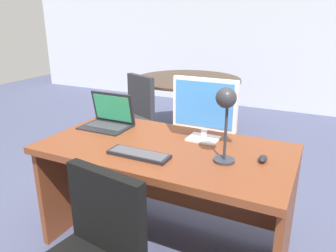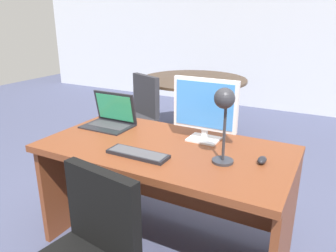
# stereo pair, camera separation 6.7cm
# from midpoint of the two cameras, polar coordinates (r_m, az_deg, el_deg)

# --- Properties ---
(ground) EXTENTS (12.00, 12.00, 0.00)m
(ground) POSITION_cam_midpoint_polar(r_m,az_deg,el_deg) (3.64, 11.54, -6.57)
(ground) COLOR #474C6B
(back_wall) EXTENTS (10.00, 0.10, 2.80)m
(back_wall) POSITION_cam_midpoint_polar(r_m,az_deg,el_deg) (5.74, 20.20, 16.32)
(back_wall) COLOR silver
(back_wall) RESTS_ON ground
(desk) EXTENTS (1.56, 0.82, 0.76)m
(desk) POSITION_cam_midpoint_polar(r_m,az_deg,el_deg) (2.18, 0.93, -8.18)
(desk) COLOR brown
(desk) RESTS_ON ground
(monitor) EXTENTS (0.43, 0.16, 0.41)m
(monitor) POSITION_cam_midpoint_polar(r_m,az_deg,el_deg) (2.10, 7.38, 3.32)
(monitor) COLOR silver
(monitor) RESTS_ON desk
(laptop) EXTENTS (0.35, 0.25, 0.24)m
(laptop) POSITION_cam_midpoint_polar(r_m,az_deg,el_deg) (2.46, -9.00, 1.84)
(laptop) COLOR black
(laptop) RESTS_ON desk
(keyboard) EXTENTS (0.38, 0.12, 0.02)m
(keyboard) POSITION_cam_midpoint_polar(r_m,az_deg,el_deg) (1.92, -4.30, -4.87)
(keyboard) COLOR black
(keyboard) RESTS_ON desk
(mouse) EXTENTS (0.05, 0.08, 0.04)m
(mouse) POSITION_cam_midpoint_polar(r_m,az_deg,el_deg) (1.90, 17.07, -5.71)
(mouse) COLOR black
(mouse) RESTS_ON desk
(desk_lamp) EXTENTS (0.12, 0.14, 0.43)m
(desk_lamp) POSITION_cam_midpoint_polar(r_m,az_deg,el_deg) (1.74, 10.88, 2.94)
(desk_lamp) COLOR #2D2D33
(desk_lamp) RESTS_ON desk
(meeting_table) EXTENTS (1.34, 1.34, 0.78)m
(meeting_table) POSITION_cam_midpoint_polar(r_m,az_deg,el_deg) (4.21, 4.87, 5.78)
(meeting_table) COLOR black
(meeting_table) RESTS_ON ground
(meeting_chair_near) EXTENTS (0.60, 0.62, 0.90)m
(meeting_chair_near) POSITION_cam_midpoint_polar(r_m,az_deg,el_deg) (3.75, -5.21, 0.38)
(meeting_chair_near) COLOR black
(meeting_chair_near) RESTS_ON ground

